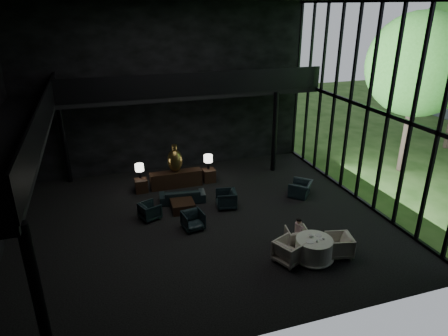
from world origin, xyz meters
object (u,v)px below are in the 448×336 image
object	(u,v)px
coffee_table	(183,206)
child	(299,225)
dining_chair_east	(339,244)
window_armchair	(301,187)
dining_table	(313,250)
lounge_armchair_south	(193,220)
console	(176,179)
side_table_left	(141,186)
bronze_urn	(175,160)
lounge_armchair_west	(150,210)
lounge_armchair_east	(226,198)
dining_chair_north	(297,236)
side_table_right	(209,175)
table_lamp_right	(208,159)
table_lamp_left	(139,168)
dining_chair_west	(289,249)
sofa	(182,194)

from	to	relation	value
coffee_table	child	bearing A→B (deg)	-47.52
dining_chair_east	coffee_table	bearing A→B (deg)	-124.71
window_armchair	dining_table	world-z (taller)	window_armchair
child	window_armchair	bearing A→B (deg)	-119.44
lounge_armchair_south	window_armchair	bearing A→B (deg)	5.53
console	side_table_left	size ratio (longest dim) A/B	3.92
console	coffee_table	world-z (taller)	console
bronze_urn	lounge_armchair_west	size ratio (longest dim) A/B	1.78
lounge_armchair_east	coffee_table	bearing A→B (deg)	-88.11
console	lounge_armchair_east	size ratio (longest dim) A/B	2.71
window_armchair	dining_chair_north	world-z (taller)	window_armchair
side_table_left	dining_chair_north	xyz separation A→B (m)	(4.61, -6.04, 0.04)
side_table_right	coffee_table	bearing A→B (deg)	-126.49
table_lamp_right	dining_chair_east	bearing A→B (deg)	-71.21
table_lamp_left	dining_chair_east	world-z (taller)	table_lamp_left
bronze_urn	dining_chair_west	distance (m)	7.38
dining_chair_north	lounge_armchair_south	bearing A→B (deg)	-24.96
side_table_right	lounge_armchair_south	xyz separation A→B (m)	(-1.76, -4.01, 0.07)
console	table_lamp_right	distance (m)	1.77
console	window_armchair	bearing A→B (deg)	-27.67
lounge_armchair_east	lounge_armchair_south	world-z (taller)	lounge_armchair_east
lounge_armchair_south	dining_chair_north	xyz separation A→B (m)	(3.17, -2.19, -0.03)
dining_chair_north	coffee_table	bearing A→B (deg)	-39.36
sofa	console	bearing A→B (deg)	-84.94
dining_chair_east	side_table_left	bearing A→B (deg)	-128.20
lounge_armchair_east	window_armchair	xyz separation A→B (m)	(3.45, 0.03, -0.02)
table_lamp_right	console	bearing A→B (deg)	-173.77
child	console	bearing A→B (deg)	-62.69
dining_table	child	world-z (taller)	child
bronze_urn	lounge_armchair_west	world-z (taller)	bronze_urn
lounge_armchair_west	window_armchair	xyz separation A→B (m)	(6.59, 0.00, 0.06)
sofa	lounge_armchair_west	xyz separation A→B (m)	(-1.53, -1.05, 0.01)
dining_chair_east	lounge_armchair_south	bearing A→B (deg)	-113.92
table_lamp_right	dining_chair_north	size ratio (longest dim) A/B	1.01
side_table_right	table_lamp_right	xyz separation A→B (m)	(0.00, 0.07, 0.80)
lounge_armchair_west	dining_table	world-z (taller)	dining_table
bronze_urn	child	size ratio (longest dim) A/B	2.30
bronze_urn	table_lamp_right	distance (m)	1.61
console	coffee_table	size ratio (longest dim) A/B	2.60
table_lamp_left	lounge_armchair_west	bearing A→B (deg)	-89.69
child	dining_table	bearing A→B (deg)	92.79
console	lounge_armchair_west	bearing A→B (deg)	-121.12
lounge_armchair_south	window_armchair	size ratio (longest dim) A/B	0.80
window_armchair	dining_chair_west	xyz separation A→B (m)	(-2.69, -4.27, 0.06)
dining_table	dining_chair_north	bearing A→B (deg)	98.85
table_lamp_right	dining_chair_east	world-z (taller)	table_lamp_right
lounge_armchair_south	window_armchair	world-z (taller)	window_armchair
dining_chair_north	dining_chair_east	bearing A→B (deg)	147.09
side_table_left	dining_chair_east	xyz separation A→B (m)	(5.66, -7.01, 0.14)
console	lounge_armchair_south	bearing A→B (deg)	-92.39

